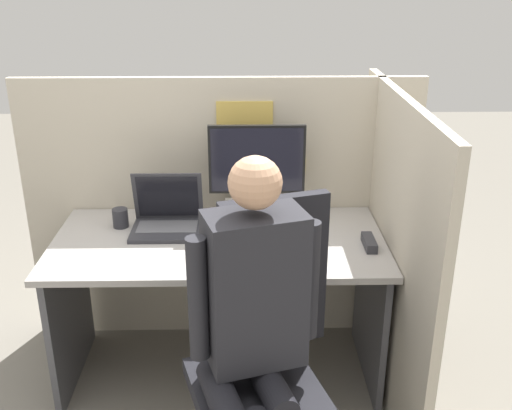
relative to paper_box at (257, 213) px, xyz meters
name	(u,v)px	position (x,y,z in m)	size (l,w,h in m)	color
cubicle_panel_back	(222,212)	(-0.18, 0.17, -0.07)	(2.04, 0.05, 1.43)	#B7AD99
cubicle_panel_right	(392,252)	(0.61, -0.31, -0.07)	(0.04, 1.41, 1.43)	#B7AD99
desk	(220,274)	(-0.18, -0.23, -0.22)	(1.54, 0.76, 0.75)	#9E9993
paper_box	(257,213)	(0.00, 0.00, 0.00)	(0.32, 0.23, 0.07)	white
monitor	(257,164)	(0.00, 0.00, 0.26)	(0.47, 0.17, 0.41)	black
laptop	(167,219)	(-0.43, -0.12, 0.02)	(0.33, 0.26, 0.27)	#2D2D33
mouse	(207,248)	(-0.23, -0.35, -0.02)	(0.07, 0.05, 0.04)	gray
stapler	(369,243)	(0.50, -0.32, -0.01)	(0.05, 0.16, 0.04)	#2D2D33
carrot_toy	(238,255)	(-0.09, -0.43, -0.02)	(0.04, 0.12, 0.04)	orange
office_chair	(263,346)	(0.01, -0.82, -0.21)	(0.58, 0.62, 1.14)	black
person	(251,320)	(-0.04, -0.98, 0.01)	(0.46, 0.48, 1.37)	black
pen_cup	(120,218)	(-0.66, -0.08, 0.01)	(0.07, 0.07, 0.09)	#28282D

